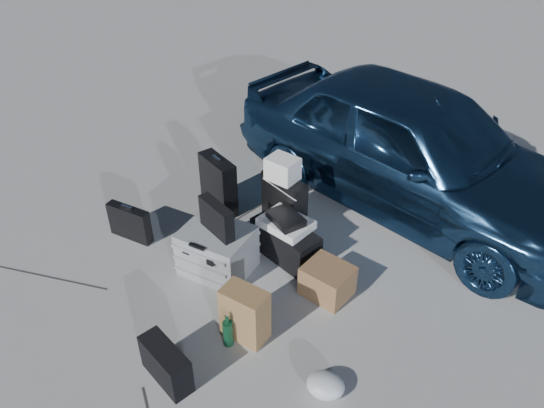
# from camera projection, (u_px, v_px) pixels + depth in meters

# --- Properties ---
(ground) EXTENTS (60.00, 60.00, 0.00)m
(ground) POSITION_uv_depth(u_px,v_px,m) (187.00, 305.00, 4.17)
(ground) COLOR #A1A29D
(ground) RESTS_ON ground
(car) EXTENTS (3.83, 2.16, 1.23)m
(car) POSITION_uv_depth(u_px,v_px,m) (412.00, 147.00, 4.98)
(car) COLOR navy
(car) RESTS_ON ground
(pelican_case) EXTENTS (0.59, 0.50, 0.40)m
(pelican_case) POSITION_uv_depth(u_px,v_px,m) (217.00, 250.00, 4.40)
(pelican_case) COLOR #9C9FA1
(pelican_case) RESTS_ON ground
(laptop_bag) EXTENTS (0.38, 0.20, 0.28)m
(laptop_bag) POSITION_uv_depth(u_px,v_px,m) (217.00, 218.00, 4.20)
(laptop_bag) COLOR black
(laptop_bag) RESTS_ON pelican_case
(briefcase) EXTENTS (0.43, 0.14, 0.33)m
(briefcase) POSITION_uv_depth(u_px,v_px,m) (130.00, 223.00, 4.77)
(briefcase) COLOR black
(briefcase) RESTS_ON ground
(suitcase_left) EXTENTS (0.46, 0.29, 0.56)m
(suitcase_left) POSITION_uv_depth(u_px,v_px,m) (218.00, 185.00, 5.06)
(suitcase_left) COLOR black
(suitcase_left) RESTS_ON ground
(suitcase_right) EXTENTS (0.49, 0.30, 0.55)m
(suitcase_right) POSITION_uv_depth(u_px,v_px,m) (284.00, 204.00, 4.82)
(suitcase_right) COLOR black
(suitcase_right) RESTS_ON ground
(white_carton) EXTENTS (0.27, 0.23, 0.21)m
(white_carton) POSITION_uv_depth(u_px,v_px,m) (283.00, 169.00, 4.59)
(white_carton) COLOR white
(white_carton) RESTS_ON suitcase_right
(duffel_bag) EXTENTS (0.67, 0.41, 0.31)m
(duffel_bag) POSITION_uv_depth(u_px,v_px,m) (285.00, 242.00, 4.56)
(duffel_bag) COLOR black
(duffel_bag) RESTS_ON ground
(flat_box_white) EXTENTS (0.46, 0.37, 0.07)m
(flat_box_white) POSITION_uv_depth(u_px,v_px,m) (286.00, 223.00, 4.46)
(flat_box_white) COLOR white
(flat_box_white) RESTS_ON duffel_bag
(flat_box_black) EXTENTS (0.37, 0.32, 0.06)m
(flat_box_black) POSITION_uv_depth(u_px,v_px,m) (286.00, 218.00, 4.41)
(flat_box_black) COLOR black
(flat_box_black) RESTS_ON flat_box_white
(kraft_bag) EXTENTS (0.33, 0.20, 0.44)m
(kraft_bag) POSITION_uv_depth(u_px,v_px,m) (245.00, 314.00, 3.81)
(kraft_bag) COLOR olive
(kraft_bag) RESTS_ON ground
(cardboard_box) EXTENTS (0.39, 0.35, 0.27)m
(cardboard_box) POSITION_uv_depth(u_px,v_px,m) (327.00, 281.00, 4.20)
(cardboard_box) COLOR #915C3F
(cardboard_box) RESTS_ON ground
(plastic_bag) EXTENTS (0.30, 0.28, 0.14)m
(plastic_bag) POSITION_uv_depth(u_px,v_px,m) (325.00, 385.00, 3.49)
(plastic_bag) COLOR silver
(plastic_bag) RESTS_ON ground
(messenger_bag) EXTENTS (0.45, 0.26, 0.29)m
(messenger_bag) POSITION_uv_depth(u_px,v_px,m) (166.00, 364.00, 3.54)
(messenger_bag) COLOR black
(messenger_bag) RESTS_ON ground
(green_bottle) EXTENTS (0.09, 0.09, 0.30)m
(green_bottle) POSITION_uv_depth(u_px,v_px,m) (228.00, 329.00, 3.78)
(green_bottle) COLOR #0C341D
(green_bottle) RESTS_ON ground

